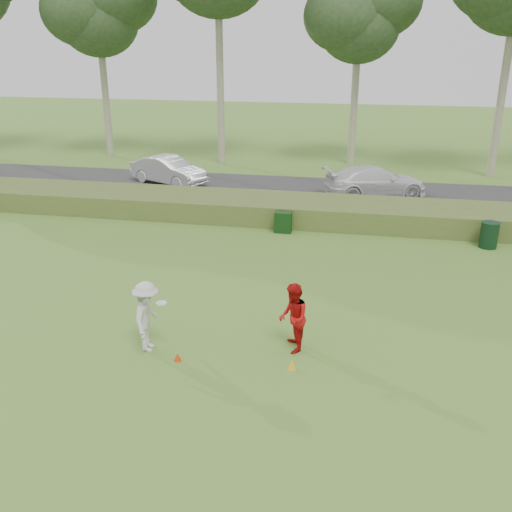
% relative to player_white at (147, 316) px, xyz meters
% --- Properties ---
extents(ground, '(120.00, 120.00, 0.00)m').
position_rel_player_white_xyz_m(ground, '(2.04, -0.29, -0.92)').
color(ground, '#467527').
rests_on(ground, ground).
extents(reed_strip, '(80.00, 3.00, 0.90)m').
position_rel_player_white_xyz_m(reed_strip, '(2.04, 11.71, -0.47)').
color(reed_strip, '#495E25').
rests_on(reed_strip, ground).
extents(park_road, '(80.00, 6.00, 0.06)m').
position_rel_player_white_xyz_m(park_road, '(2.04, 16.71, -0.89)').
color(park_road, '#2D2D2D').
rests_on(park_road, ground).
extents(tree_2, '(6.50, 6.50, 12.00)m').
position_rel_player_white_xyz_m(tree_2, '(-11.96, 23.71, 8.05)').
color(tree_2, gray).
rests_on(tree_2, ground).
extents(tree_4, '(6.24, 6.24, 11.50)m').
position_rel_player_white_xyz_m(tree_4, '(4.04, 24.21, 7.67)').
color(tree_4, gray).
rests_on(tree_4, ground).
extents(player_white, '(0.94, 1.25, 1.84)m').
position_rel_player_white_xyz_m(player_white, '(0.00, 0.00, 0.00)').
color(player_white, silver).
rests_on(player_white, ground).
extents(player_red, '(0.87, 1.01, 1.79)m').
position_rel_player_white_xyz_m(player_red, '(3.59, 0.68, -0.02)').
color(player_red, '#B10F0F').
rests_on(player_red, ground).
extents(cone_orange, '(0.18, 0.18, 0.20)m').
position_rel_player_white_xyz_m(cone_orange, '(0.90, -0.41, -0.82)').
color(cone_orange, red).
rests_on(cone_orange, ground).
extents(cone_yellow, '(0.22, 0.22, 0.24)m').
position_rel_player_white_xyz_m(cone_yellow, '(3.71, -0.23, -0.80)').
color(cone_yellow, gold).
rests_on(cone_yellow, ground).
extents(utility_cabinet, '(0.69, 0.44, 0.86)m').
position_rel_player_white_xyz_m(utility_cabinet, '(1.92, 9.93, -0.49)').
color(utility_cabinet, black).
rests_on(utility_cabinet, ground).
extents(trash_bin, '(0.87, 0.87, 1.00)m').
position_rel_player_white_xyz_m(trash_bin, '(9.81, 9.68, -0.42)').
color(trash_bin, black).
rests_on(trash_bin, ground).
extents(car_mid, '(4.66, 3.23, 1.45)m').
position_rel_player_white_xyz_m(car_mid, '(-5.37, 16.76, -0.13)').
color(car_mid, silver).
rests_on(car_mid, park_road).
extents(car_right, '(5.44, 3.66, 1.46)m').
position_rel_player_white_xyz_m(car_right, '(5.55, 16.31, -0.13)').
color(car_right, silver).
rests_on(car_right, park_road).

